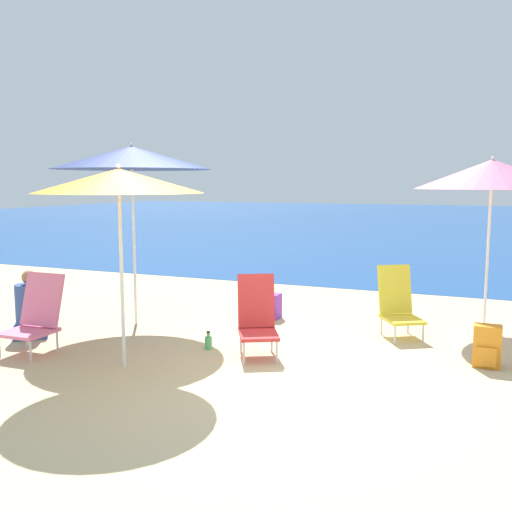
{
  "coord_description": "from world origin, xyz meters",
  "views": [
    {
      "loc": [
        2.31,
        -5.02,
        1.88
      ],
      "look_at": [
        -0.27,
        1.24,
        1.0
      ],
      "focal_mm": 40.0,
      "sensor_mm": 36.0,
      "label": 1
    }
  ],
  "objects": [
    {
      "name": "person_seated_near",
      "position": [
        -2.85,
        0.24,
        0.32
      ],
      "size": [
        0.59,
        0.6,
        0.82
      ],
      "rotation": [
        0.0,
        0.0,
        0.68
      ],
      "color": "#334C8C",
      "rests_on": "ground"
    },
    {
      "name": "sea_water",
      "position": [
        0.0,
        24.77,
        0.0
      ],
      "size": [
        60.0,
        40.0,
        0.01
      ],
      "color": "#19478C",
      "rests_on": "ground"
    },
    {
      "name": "backpack_orange",
      "position": [
        2.34,
        1.1,
        0.21
      ],
      "size": [
        0.27,
        0.21,
        0.44
      ],
      "color": "orange",
      "rests_on": "ground"
    },
    {
      "name": "backpack_purple",
      "position": [
        -0.48,
        2.23,
        0.17
      ],
      "size": [
        0.29,
        0.26,
        0.34
      ],
      "color": "purple",
      "rests_on": "ground"
    },
    {
      "name": "beach_chair_red",
      "position": [
        0.0,
        0.6,
        0.42
      ],
      "size": [
        0.63,
        0.7,
        0.87
      ],
      "rotation": [
        0.0,
        0.0,
        0.48
      ],
      "color": "silver",
      "rests_on": "ground"
    },
    {
      "name": "ground_plane",
      "position": [
        0.0,
        0.0,
        0.0
      ],
      "size": [
        60.0,
        60.0,
        0.0
      ],
      "primitive_type": "plane",
      "color": "#C6B284"
    },
    {
      "name": "beach_chair_pink",
      "position": [
        -2.31,
        -0.24,
        0.42
      ],
      "size": [
        0.51,
        0.6,
        0.86
      ],
      "rotation": [
        0.0,
        0.0,
        0.02
      ],
      "color": "silver",
      "rests_on": "ground"
    },
    {
      "name": "beach_umbrella_orange",
      "position": [
        -1.11,
        -0.28,
        1.89
      ],
      "size": [
        1.68,
        1.68,
        2.05
      ],
      "color": "white",
      "rests_on": "ground"
    },
    {
      "name": "beach_umbrella_pink",
      "position": [
        2.29,
        2.77,
        1.98
      ],
      "size": [
        1.89,
        1.89,
        2.2
      ],
      "color": "white",
      "rests_on": "ground"
    },
    {
      "name": "beach_chair_yellow",
      "position": [
        1.31,
        1.98,
        0.4
      ],
      "size": [
        0.66,
        0.71,
        0.86
      ],
      "rotation": [
        0.0,
        0.0,
        0.55
      ],
      "color": "silver",
      "rests_on": "ground"
    },
    {
      "name": "water_bottle",
      "position": [
        -0.58,
        0.57,
        0.08
      ],
      "size": [
        0.08,
        0.08,
        0.21
      ],
      "color": "#4CB266",
      "rests_on": "ground"
    },
    {
      "name": "beach_umbrella_navy",
      "position": [
        -2.0,
        1.23,
        2.19
      ],
      "size": [
        2.05,
        2.05,
        2.38
      ],
      "color": "white",
      "rests_on": "ground"
    }
  ]
}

